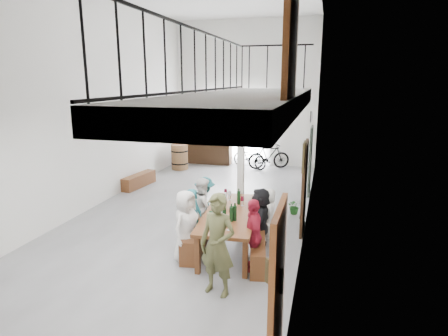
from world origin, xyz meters
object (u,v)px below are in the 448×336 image
(tasting_table, at_px, (231,216))
(oak_barrel, at_px, (180,157))
(serving_counter, at_px, (207,151))
(host_standing, at_px, (218,245))
(bench_inner, at_px, (198,233))
(side_bench, at_px, (139,180))
(bicycle_near, at_px, (250,157))

(tasting_table, bearing_deg, oak_barrel, 114.81)
(serving_counter, xyz_separation_m, host_standing, (3.04, -8.92, 0.31))
(serving_counter, bearing_deg, host_standing, -71.96)
(tasting_table, height_order, oak_barrel, oak_barrel)
(bench_inner, xyz_separation_m, oak_barrel, (-2.84, 6.04, 0.23))
(side_bench, xyz_separation_m, bicycle_near, (2.84, 3.43, 0.21))
(bicycle_near, bearing_deg, host_standing, -143.81)
(bicycle_near, bearing_deg, side_bench, 168.34)
(tasting_table, bearing_deg, host_standing, -88.39)
(bench_inner, xyz_separation_m, serving_counter, (-2.15, 7.28, 0.27))
(bench_inner, distance_m, bicycle_near, 6.93)
(side_bench, height_order, bicycle_near, bicycle_near)
(oak_barrel, height_order, bicycle_near, oak_barrel)
(tasting_table, relative_size, serving_counter, 1.29)
(oak_barrel, xyz_separation_m, host_standing, (3.73, -7.69, 0.35))
(host_standing, xyz_separation_m, bicycle_near, (-1.24, 8.57, -0.41))
(bench_inner, distance_m, host_standing, 1.96)
(bench_inner, distance_m, side_bench, 4.73)
(bicycle_near, bearing_deg, oak_barrel, 137.35)
(bench_inner, bearing_deg, bicycle_near, 84.53)
(bench_inner, relative_size, host_standing, 1.26)
(tasting_table, height_order, bicycle_near, bicycle_near)
(serving_counter, distance_m, host_standing, 9.43)
(host_standing, bearing_deg, oak_barrel, 130.07)
(bench_inner, height_order, side_bench, bench_inner)
(bench_inner, height_order, host_standing, host_standing)
(oak_barrel, relative_size, bicycle_near, 0.60)
(tasting_table, relative_size, host_standing, 1.53)
(tasting_table, distance_m, bicycle_near, 7.08)
(side_bench, bearing_deg, bench_inner, -47.55)
(side_bench, distance_m, host_standing, 6.59)
(serving_counter, bearing_deg, bicycle_near, -11.99)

